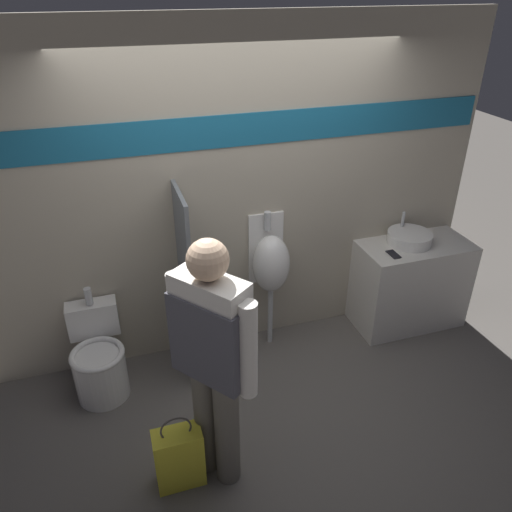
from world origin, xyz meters
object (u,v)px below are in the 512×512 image
at_px(person_in_vest, 213,352).
at_px(shopping_bag, 179,457).
at_px(cell_phone, 393,254).
at_px(urinal_near_counter, 271,263).
at_px(sink_basin, 410,238).
at_px(toilet, 99,361).

distance_m(person_in_vest, shopping_bag, 0.82).
distance_m(cell_phone, urinal_near_counter, 1.05).
bearing_deg(person_in_vest, shopping_bag, 54.92).
xyz_separation_m(sink_basin, toilet, (-2.74, -0.12, -0.59)).
bearing_deg(urinal_near_counter, sink_basin, -2.66).
distance_m(sink_basin, shopping_bag, 2.65).
distance_m(sink_basin, urinal_near_counter, 1.28).
height_order(toilet, person_in_vest, person_in_vest).
relative_size(urinal_near_counter, person_in_vest, 0.71).
bearing_deg(shopping_bag, cell_phone, 25.52).
bearing_deg(toilet, person_in_vest, -55.27).
height_order(cell_phone, toilet, cell_phone).
bearing_deg(cell_phone, sink_basin, 31.71).
bearing_deg(urinal_near_counter, person_in_vest, -122.97).
bearing_deg(shopping_bag, urinal_near_counter, 49.38).
bearing_deg(person_in_vest, sink_basin, -98.85).
distance_m(sink_basin, person_in_vest, 2.33).
bearing_deg(shopping_bag, toilet, 113.40).
xyz_separation_m(urinal_near_counter, toilet, (-1.46, -0.18, -0.52)).
height_order(cell_phone, urinal_near_counter, urinal_near_counter).
bearing_deg(cell_phone, person_in_vest, -151.66).
xyz_separation_m(toilet, person_in_vest, (0.70, -1.00, 0.72)).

